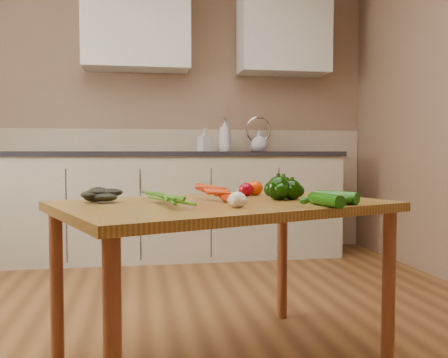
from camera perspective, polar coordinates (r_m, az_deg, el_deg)
name	(u,v)px	position (r m, az deg, el deg)	size (l,w,h in m)	color
room	(159,71)	(2.26, -7.44, 12.15)	(4.04, 5.04, 2.64)	brown
counter_run	(175,203)	(4.27, -5.62, -2.79)	(2.84, 0.64, 1.14)	#BCB59C
upper_cabinets	(207,31)	(4.54, -1.90, 16.53)	(2.15, 0.35, 0.70)	silver
table	(222,220)	(2.05, -0.19, -4.73)	(1.50, 1.23, 0.69)	olive
soap_bottle_a	(225,135)	(4.37, 0.13, 5.09)	(0.11, 0.11, 0.29)	silver
soap_bottle_b	(204,140)	(4.36, -2.26, 4.48)	(0.09, 0.09, 0.20)	silver
soap_bottle_c	(259,141)	(4.45, 4.02, 4.33)	(0.14, 0.14, 0.18)	silver
carrot_bunch	(203,195)	(2.00, -2.38, -1.83)	(0.24, 0.18, 0.06)	red
leafy_greens	(102,191)	(2.06, -13.82, -1.38)	(0.18, 0.16, 0.09)	black
garlic_bulb	(237,200)	(1.82, 1.54, -2.39)	(0.07, 0.07, 0.06)	white
pepper_a	(278,188)	(2.13, 6.23, -1.06)	(0.10, 0.10, 0.10)	black
pepper_b	(283,187)	(2.27, 6.82, -0.91)	(0.09, 0.09, 0.09)	black
pepper_c	(292,190)	(2.16, 7.80, -1.23)	(0.08, 0.08, 0.08)	black
tomato_a	(246,190)	(2.30, 2.54, -1.21)	(0.07, 0.07, 0.06)	maroon
tomato_b	(255,188)	(2.35, 3.56, -1.04)	(0.08, 0.08, 0.07)	#DC3D05
tomato_c	(278,190)	(2.32, 6.23, -1.21)	(0.07, 0.07, 0.06)	#DC3D05
zucchini_a	(337,197)	(2.02, 12.76, -2.03)	(0.05, 0.05, 0.18)	#0F4807
zucchini_b	(326,200)	(1.90, 11.56, -2.36)	(0.05, 0.05, 0.19)	#0F4807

